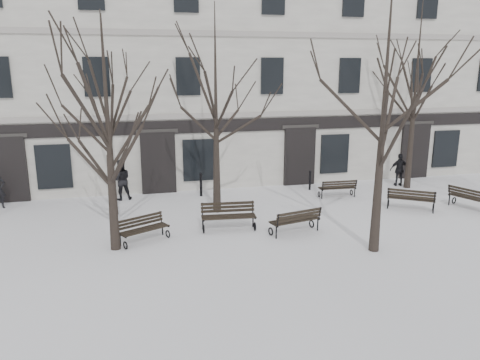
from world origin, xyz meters
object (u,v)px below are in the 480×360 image
object	(u,v)px
bench_4	(338,188)
bench_5	(471,198)
bench_2	(411,198)
tree_1	(106,106)
bench_3	(228,215)
bench_1	(296,220)
tree_2	(386,79)
bench_0	(143,228)

from	to	relation	value
bench_4	bench_5	xyz separation A→B (m)	(4.61, -3.04, 0.05)
bench_2	bench_4	world-z (taller)	bench_2
bench_4	bench_5	bearing A→B (deg)	148.45
tree_1	bench_5	world-z (taller)	tree_1
bench_3	tree_1	bearing A→B (deg)	-161.18
bench_1	bench_2	xyz separation A→B (m)	(5.62, 1.54, 0.00)
tree_2	bench_4	bearing A→B (deg)	75.76
bench_4	bench_0	bearing A→B (deg)	23.94
tree_1	bench_3	size ratio (longest dim) A/B	3.69
tree_2	bench_3	distance (m)	7.17
bench_1	bench_3	bearing A→B (deg)	-37.90
bench_0	bench_5	distance (m)	13.46
bench_0	bench_1	xyz separation A→B (m)	(5.33, -0.49, 0.04)
tree_2	bench_4	distance (m)	8.08
bench_2	bench_4	xyz separation A→B (m)	(-2.12, 2.53, -0.06)
bench_0	bench_4	distance (m)	9.54
tree_1	bench_0	size ratio (longest dim) A/B	4.17
bench_2	bench_4	distance (m)	3.30
tree_1	bench_3	xyz separation A→B (m)	(4.01, 0.99, -4.14)
bench_3	bench_1	bearing A→B (deg)	-19.00
bench_2	bench_3	distance (m)	7.89
bench_4	bench_5	size ratio (longest dim) A/B	0.87
bench_4	tree_2	bearing A→B (deg)	77.64
tree_2	bench_1	distance (m)	5.72
tree_1	bench_3	distance (m)	5.85
bench_2	bench_3	xyz separation A→B (m)	(-7.87, -0.54, 0.03)
tree_1	bench_2	xyz separation A→B (m)	(11.89, 1.53, -4.16)
bench_1	bench_2	world-z (taller)	bench_2
tree_1	bench_1	size ratio (longest dim) A/B	3.81
tree_2	bench_4	size ratio (longest dim) A/B	5.14
bench_3	bench_0	bearing A→B (deg)	-165.60
tree_2	bench_0	distance (m)	9.20
bench_0	bench_3	distance (m)	3.13
bench_0	bench_1	distance (m)	5.36
bench_1	bench_4	bearing A→B (deg)	-144.69
tree_2	bench_0	world-z (taller)	tree_2
tree_2	bench_1	size ratio (longest dim) A/B	4.45
bench_0	tree_1	bearing A→B (deg)	179.52
bench_1	bench_2	bearing A→B (deg)	-178.64
bench_3	bench_4	distance (m)	6.52
bench_5	bench_3	bearing A→B (deg)	69.26
bench_0	bench_5	bearing A→B (deg)	-25.40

